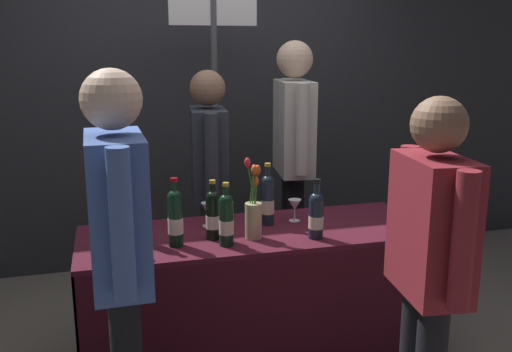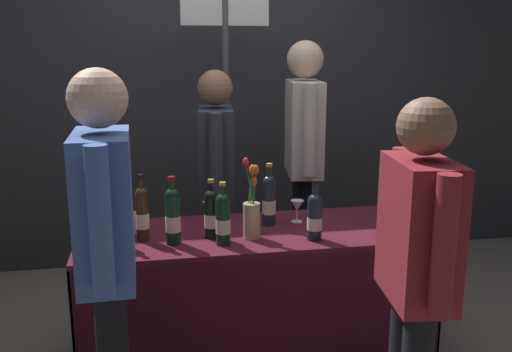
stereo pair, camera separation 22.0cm
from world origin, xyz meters
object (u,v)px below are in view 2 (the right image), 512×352
Objects in this scene: tasting_table at (256,271)px; featured_wine_bottle at (269,199)px; wine_glass_near_vendor at (210,209)px; taster_foreground_right at (106,238)px; flower_vase at (252,212)px; booth_signpost at (226,110)px; wine_glass_mid at (297,206)px; vendor_presenter at (216,173)px; display_bottle_0 at (211,213)px.

tasting_table is 0.40m from featured_wine_bottle.
taster_foreground_right is (-0.49, -0.80, 0.14)m from wine_glass_near_vendor.
tasting_table is 1.13× the size of taster_foreground_right.
flower_vase is 0.20× the size of booth_signpost.
wine_glass_mid is 0.06× the size of booth_signpost.
flower_vase is 0.26× the size of vendor_presenter.
tasting_table is 1.08m from taster_foreground_right.
display_bottle_0 is 0.20× the size of vendor_presenter.
tasting_table is 1.18× the size of vendor_presenter.
flower_vase reaches higher than tasting_table.
wine_glass_mid is at bearing 44.44° from vendor_presenter.
flower_vase is 1.20m from booth_signpost.
wine_glass_near_vendor is at bearing -32.95° from taster_foreground_right.
flower_vase is 0.73m from vendor_presenter.
booth_signpost reaches higher than wine_glass_mid.
booth_signpost is (0.03, 1.13, 0.40)m from flower_vase.
taster_foreground_right is at bearing -137.56° from tasting_table.
display_bottle_0 reaches higher than tasting_table.
display_bottle_0 is (-0.33, -0.16, -0.01)m from featured_wine_bottle.
flower_vase reaches higher than featured_wine_bottle.
vendor_presenter is at bearing 79.00° from wine_glass_near_vendor.
tasting_table is 0.91× the size of booth_signpost.
display_bottle_0 is (-0.24, -0.07, 0.37)m from tasting_table.
tasting_table is 0.42m from wine_glass_near_vendor.
featured_wine_bottle is at bearing -48.76° from taster_foreground_right.
flower_vase is (0.20, -0.04, 0.01)m from display_bottle_0.
tasting_table is at bearing -49.05° from taster_foreground_right.
flower_vase is 0.25× the size of taster_foreground_right.
display_bottle_0 is at bearing -160.67° from wine_glass_mid.
flower_vase is at bearing -123.67° from featured_wine_bottle.
booth_signpost reaches higher than tasting_table.
wine_glass_near_vendor is 0.32× the size of flower_vase.
display_bottle_0 is 0.76m from taster_foreground_right.
vendor_presenter is 0.96× the size of taster_foreground_right.
vendor_presenter is at bearing -106.56° from booth_signpost.
flower_vase is at bearing -11.97° from display_bottle_0.
flower_vase is at bearing -53.51° from wine_glass_near_vendor.
vendor_presenter reaches higher than wine_glass_mid.
tasting_table is 4.46× the size of flower_vase.
featured_wine_bottle is at bearing -83.48° from booth_signpost.
display_bottle_0 reaches higher than wine_glass_mid.
taster_foreground_right is 0.80× the size of booth_signpost.
taster_foreground_right is (-0.72, -0.66, 0.47)m from tasting_table.
booth_signpost is at bearing 78.19° from display_bottle_0.
display_bottle_0 reaches higher than wine_glass_near_vendor.
taster_foreground_right is at bearing -121.47° from wine_glass_near_vendor.
taster_foreground_right reaches higher than wine_glass_near_vendor.
wine_glass_near_vendor is 0.95m from taster_foreground_right.
display_bottle_0 is 0.19× the size of taster_foreground_right.
featured_wine_bottle is at bearing 25.18° from display_bottle_0.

